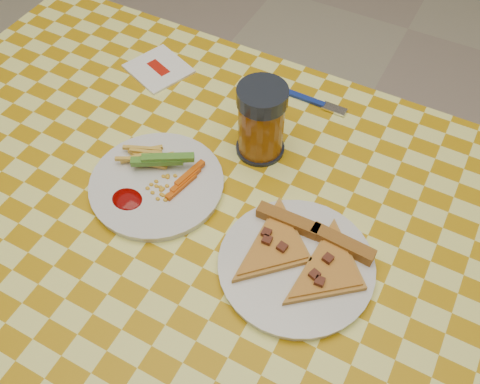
% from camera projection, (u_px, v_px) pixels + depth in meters
% --- Properties ---
extents(ground, '(8.00, 8.00, 0.00)m').
position_uv_depth(ground, '(215.00, 375.00, 1.48)').
color(ground, beige).
rests_on(ground, ground).
extents(table, '(1.28, 0.88, 0.76)m').
position_uv_depth(table, '(200.00, 245.00, 0.93)').
color(table, white).
rests_on(table, ground).
extents(plate_left, '(0.27, 0.27, 0.01)m').
position_uv_depth(plate_left, '(157.00, 185.00, 0.91)').
color(plate_left, silver).
rests_on(plate_left, table).
extents(plate_right, '(0.27, 0.27, 0.01)m').
position_uv_depth(plate_right, '(296.00, 266.00, 0.82)').
color(plate_right, silver).
rests_on(plate_right, table).
extents(fries_veggies, '(0.16, 0.15, 0.04)m').
position_uv_depth(fries_veggies, '(156.00, 171.00, 0.91)').
color(fries_veggies, '#E9C74A').
rests_on(fries_veggies, plate_left).
extents(pizza_slices, '(0.22, 0.21, 0.02)m').
position_uv_depth(pizza_slices, '(303.00, 254.00, 0.81)').
color(pizza_slices, '#B58C37').
rests_on(pizza_slices, plate_right).
extents(drink_glass, '(0.09, 0.09, 0.14)m').
position_uv_depth(drink_glass, '(261.00, 122.00, 0.91)').
color(drink_glass, black).
rests_on(drink_glass, table).
extents(napkin, '(0.15, 0.14, 0.01)m').
position_uv_depth(napkin, '(159.00, 69.00, 1.10)').
color(napkin, white).
rests_on(napkin, table).
extents(fork, '(0.15, 0.02, 0.01)m').
position_uv_depth(fork, '(311.00, 101.00, 1.04)').
color(fork, navy).
rests_on(fork, table).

